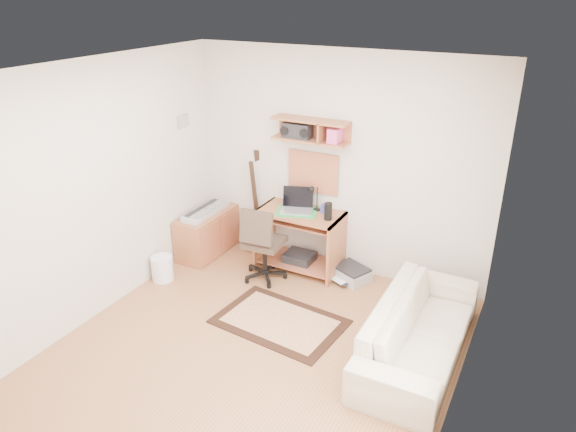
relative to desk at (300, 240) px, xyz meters
The scene contains 22 objects.
floor 1.80m from the desk, 78.67° to the right, with size 3.60×4.00×0.01m, color #A46D44.
ceiling 2.84m from the desk, 78.67° to the right, with size 3.60×4.00×0.01m, color white.
back_wall 1.03m from the desk, 39.02° to the left, with size 3.60×0.01×2.60m, color beige.
left_wall 2.44m from the desk, 130.23° to the right, with size 0.01×4.00×2.60m, color beige.
right_wall 2.91m from the desk, 38.73° to the right, with size 0.01×4.00×2.60m, color beige.
wall_shelf 1.33m from the desk, 73.11° to the left, with size 0.90×0.25×0.26m, color #A45F39.
cork_board 0.84m from the desk, 79.88° to the left, with size 0.64×0.03×0.49m, color #A48652.
wall_photo 1.99m from the desk, behind, with size 0.02×0.20×0.15m, color #4C8CBF.
desk is the anchor object (origin of this frame).
laptop 0.51m from the desk, 148.02° to the right, with size 0.36×0.36×0.27m, color silver, non-canonical shape.
speaker 0.61m from the desk, ahead, with size 0.09×0.09×0.20m, color black.
desk_lamp 0.57m from the desk, 41.91° to the left, with size 0.10×0.10×0.30m, color black, non-canonical shape.
pencil_cup 0.51m from the desk, 20.92° to the left, with size 0.08×0.08×0.11m, color #3643A3.
boombox 1.32m from the desk, 128.83° to the left, with size 0.33×0.15×0.17m, color black.
rug 1.22m from the desk, 73.56° to the right, with size 1.27×0.85×0.02m, color beige.
task_chair 0.49m from the desk, 122.41° to the right, with size 0.48×0.48×0.95m, color #392C21, non-canonical shape.
cabinet 1.25m from the desk, behind, with size 0.40×0.90×0.55m, color #A45F39.
music_keyboard 1.26m from the desk, behind, with size 0.23×0.74×0.06m, color #B2B5BA.
guitar 0.80m from the desk, 169.58° to the left, with size 0.36×0.22×1.34m, color #A45832, non-canonical shape.
waste_basket 1.66m from the desk, 142.62° to the right, with size 0.25×0.25×0.30m, color white.
printer 0.73m from the desk, ahead, with size 0.41×0.32×0.15m, color #A5A8AA.
sofa 1.98m from the desk, 29.60° to the right, with size 1.92×0.56×0.75m, color beige.
Camera 1 is at (2.19, -3.43, 3.23)m, focal length 33.19 mm.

